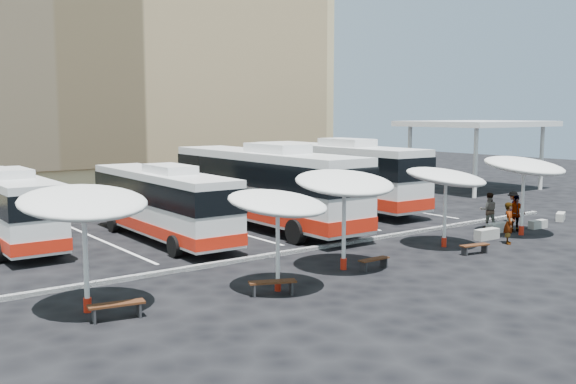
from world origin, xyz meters
TOP-DOWN VIEW (x-y plane):
  - ground at (0.00, 0.00)m, footprint 120.00×120.00m
  - sandstone_building at (0.00, 31.87)m, footprint 42.00×18.25m
  - service_canopy at (24.00, 10.00)m, footprint 10.00×8.00m
  - curb_divider at (0.00, 0.50)m, footprint 34.00×0.25m
  - bay_lines at (0.00, 8.00)m, footprint 24.15×12.00m
  - bus_0 at (-9.60, 9.59)m, footprint 2.61×10.85m
  - bus_1 at (-3.67, 6.39)m, footprint 2.75×11.11m
  - bus_2 at (2.03, 6.39)m, footprint 3.23×13.57m
  - bus_3 at (9.12, 9.13)m, footprint 3.34×13.57m
  - sunshade_0 at (-10.22, -2.21)m, footprint 3.78×3.83m
  - sunshade_1 at (-4.44, -3.71)m, footprint 4.15×4.18m
  - sunshade_2 at (-0.79, -2.84)m, footprint 4.27×4.31m
  - sunshade_3 at (5.44, -2.40)m, footprint 4.52×4.54m
  - sunshade_4 at (10.57, -2.82)m, footprint 3.94×3.98m
  - wood_bench_0 at (-9.81, -3.38)m, footprint 1.62×0.71m
  - wood_bench_1 at (-4.88, -4.02)m, footprint 1.56×0.98m
  - wood_bench_2 at (0.14, -3.49)m, footprint 1.34×0.38m
  - wood_bench_3 at (5.28, -4.13)m, footprint 1.37×0.61m
  - conc_bench_0 at (8.33, -2.51)m, footprint 1.32×0.50m
  - conc_bench_1 at (10.18, -1.77)m, footprint 1.26×0.44m
  - conc_bench_2 at (12.79, -2.31)m, footprint 1.13×0.44m
  - conc_bench_3 at (15.95, -1.69)m, footprint 1.19×0.82m
  - passenger_0 at (8.24, -3.72)m, footprint 0.81×0.77m
  - passenger_1 at (10.98, -0.69)m, footprint 1.10×1.09m
  - passenger_2 at (11.05, -2.14)m, footprint 1.14×0.85m
  - passenger_3 at (13.43, -0.40)m, footprint 1.22×0.97m

SIDE VIEW (x-z plane):
  - ground at x=0.00m, z-range 0.00..0.00m
  - bay_lines at x=0.00m, z-range 0.00..0.01m
  - curb_divider at x=0.00m, z-range 0.00..0.15m
  - conc_bench_2 at x=12.79m, z-range 0.00..0.41m
  - conc_bench_3 at x=15.95m, z-range 0.00..0.43m
  - conc_bench_1 at x=10.18m, z-range 0.00..0.47m
  - conc_bench_0 at x=8.33m, z-range 0.00..0.49m
  - wood_bench_3 at x=5.28m, z-range 0.11..0.51m
  - wood_bench_2 at x=0.14m, z-range 0.11..0.52m
  - wood_bench_1 at x=-4.88m, z-range 0.12..0.59m
  - wood_bench_0 at x=-9.81m, z-range 0.13..0.61m
  - passenger_3 at x=13.43m, z-range 0.00..1.66m
  - passenger_1 at x=10.98m, z-range 0.00..1.79m
  - passenger_2 at x=11.05m, z-range 0.00..1.80m
  - passenger_0 at x=8.24m, z-range 0.00..1.86m
  - bus_0 at x=-9.60m, z-range 0.04..3.47m
  - bus_1 at x=-3.67m, z-range 0.04..3.55m
  - bus_3 at x=9.12m, z-range 0.05..4.34m
  - bus_2 at x=2.03m, z-range 0.05..4.35m
  - sunshade_1 at x=-4.44m, z-range 1.19..4.59m
  - sunshade_3 at x=5.44m, z-range 1.25..4.82m
  - sunshade_0 at x=-10.22m, z-range 1.33..5.13m
  - sunshade_2 at x=-0.79m, z-range 1.33..5.13m
  - sunshade_4 at x=10.57m, z-range 1.36..5.23m
  - service_canopy at x=24.00m, z-range 2.27..7.47m
  - sandstone_building at x=0.00m, z-range -2.17..27.43m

